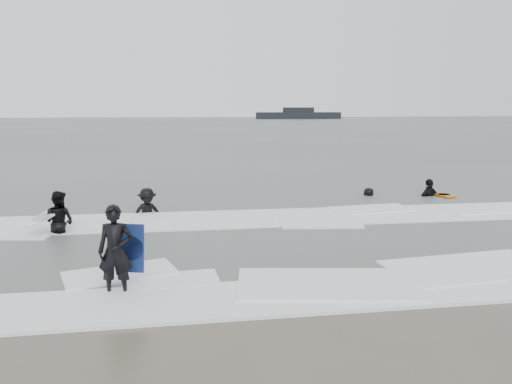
{
  "coord_description": "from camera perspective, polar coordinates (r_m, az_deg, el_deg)",
  "views": [
    {
      "loc": [
        -2.05,
        -9.48,
        3.62
      ],
      "look_at": [
        0.0,
        5.0,
        1.1
      ],
      "focal_mm": 35.0,
      "sensor_mm": 36.0,
      "label": 1
    }
  ],
  "objects": [
    {
      "name": "ground",
      "position": [
        10.35,
        3.95,
        -10.7
      ],
      "size": [
        320.0,
        320.0,
        0.0
      ],
      "primitive_type": "plane",
      "color": "brown",
      "rests_on": "ground"
    },
    {
      "name": "sea",
      "position": [
        89.58,
        -6.8,
        7.42
      ],
      "size": [
        320.0,
        320.0,
        0.0
      ],
      "primitive_type": "plane",
      "color": "#47544C",
      "rests_on": "ground"
    },
    {
      "name": "surfer_centre",
      "position": [
        10.24,
        -15.55,
        -11.3
      ],
      "size": [
        0.7,
        0.5,
        1.81
      ],
      "primitive_type": "imported",
      "rotation": [
        0.0,
        0.0,
        -0.1
      ],
      "color": "black",
      "rests_on": "ground"
    },
    {
      "name": "surfer_wading",
      "position": [
        15.38,
        -21.46,
        -4.53
      ],
      "size": [
        1.09,
        1.0,
        1.81
      ],
      "primitive_type": "imported",
      "rotation": [
        0.0,
        0.0,
        2.69
      ],
      "color": "black",
      "rests_on": "ground"
    },
    {
      "name": "surfer_breaker",
      "position": [
        17.25,
        -12.29,
        -2.57
      ],
      "size": [
        1.28,
        0.97,
        1.76
      ],
      "primitive_type": "imported",
      "rotation": [
        0.0,
        0.0,
        0.31
      ],
      "color": "black",
      "rests_on": "ground"
    },
    {
      "name": "surfer_right_near",
      "position": [
        21.34,
        19.18,
        -0.54
      ],
      "size": [
        1.2,
        0.82,
        1.89
      ],
      "primitive_type": "imported",
      "rotation": [
        0.0,
        0.0,
        -2.79
      ],
      "color": "black",
      "rests_on": "ground"
    },
    {
      "name": "surfer_right_far",
      "position": [
        20.74,
        12.75,
        -0.52
      ],
      "size": [
        0.86,
        0.71,
        1.51
      ],
      "primitive_type": "imported",
      "rotation": [
        0.0,
        0.0,
        -2.78
      ],
      "color": "black",
      "rests_on": "ground"
    },
    {
      "name": "surf_foam",
      "position": [
        13.81,
        0.76,
        -5.24
      ],
      "size": [
        30.03,
        9.06,
        0.09
      ],
      "color": "white",
      "rests_on": "ground"
    },
    {
      "name": "bodyboards",
      "position": [
        14.65,
        -1.05,
        -2.53
      ],
      "size": [
        15.08,
        9.32,
        1.25
      ],
      "color": "#101E4D",
      "rests_on": "ground"
    },
    {
      "name": "vessel_horizon",
      "position": [
        145.68,
        4.86,
        8.79
      ],
      "size": [
        24.16,
        4.31,
        3.28
      ],
      "color": "black",
      "rests_on": "ground"
    }
  ]
}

